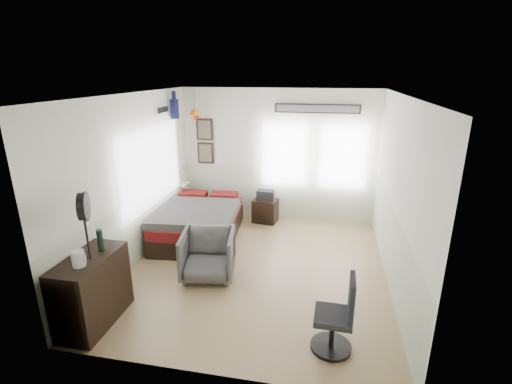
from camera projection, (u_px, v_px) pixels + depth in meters
The scene contains 12 objects.
ground_plane at pixel (257, 268), 5.95m from camera, with size 4.00×4.50×0.01m, color #9D8057.
room_shell at pixel (255, 168), 5.64m from camera, with size 4.02×4.52×2.71m.
wall_decor at pixel (221, 119), 7.33m from camera, with size 3.55×1.32×1.44m.
bed at pixel (199, 222), 6.97m from camera, with size 1.54×2.07×0.63m.
dresser at pixel (92, 290), 4.55m from camera, with size 0.48×1.00×0.90m, color black.
armchair at pixel (208, 255), 5.62m from camera, with size 0.77×0.80×0.73m, color #535353.
nightstand at pixel (265, 211), 7.72m from camera, with size 0.48×0.38×0.48m, color black.
task_chair at pixel (338, 321), 4.10m from camera, with size 0.46×0.46×0.93m.
kettle at pixel (78, 259), 4.19m from camera, with size 0.17×0.14×0.19m.
bottle at pixel (100, 240), 4.53m from camera, with size 0.07×0.07×0.28m, color black.
stand_fan at pixel (83, 208), 4.17m from camera, with size 0.22×0.32×0.83m.
black_bag at pixel (265, 195), 7.61m from camera, with size 0.34×0.22×0.20m, color black.
Camera 1 is at (0.99, -5.18, 3.02)m, focal length 26.00 mm.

